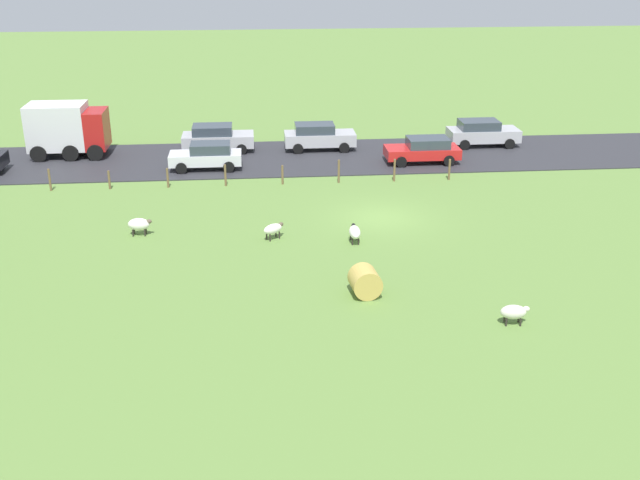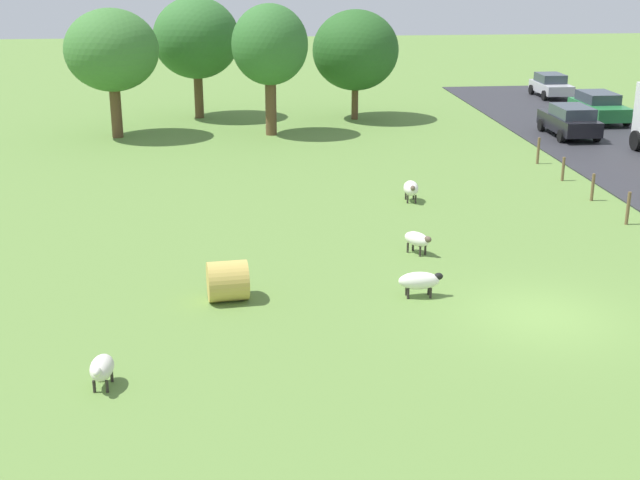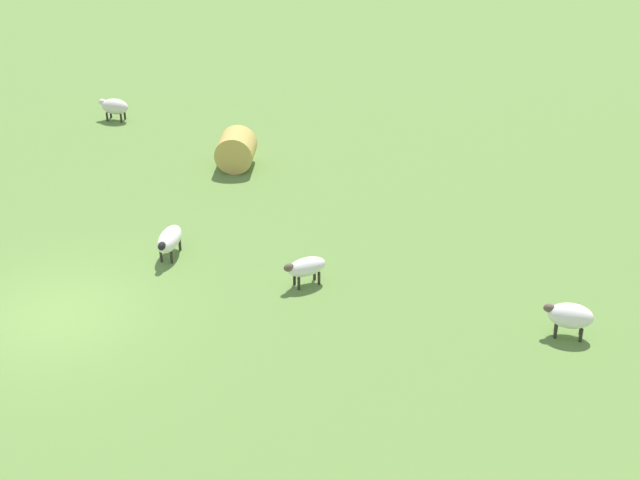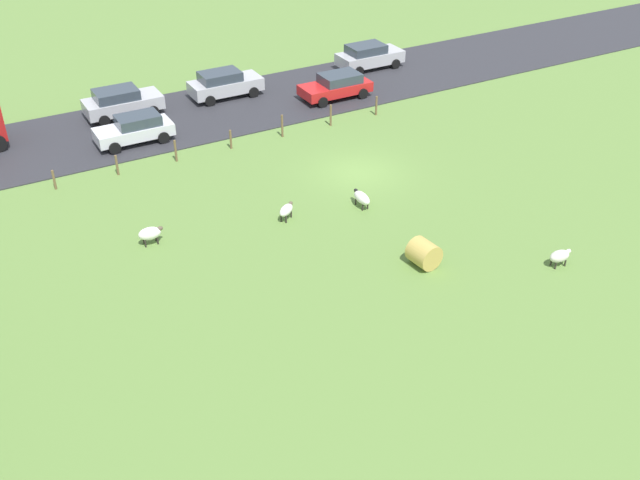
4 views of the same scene
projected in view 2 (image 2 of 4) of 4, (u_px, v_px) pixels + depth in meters
ground_plane at (542, 316)px, 22.94m from camera, size 160.00×160.00×0.00m
sheep_0 at (411, 188)px, 33.30m from camera, size 0.62×1.10×0.81m
sheep_1 at (102, 368)px, 19.04m from camera, size 0.58×1.04×0.73m
sheep_2 at (420, 281)px, 24.08m from camera, size 1.26×0.52×0.73m
sheep_3 at (417, 239)px, 27.52m from camera, size 0.93×1.04×0.71m
hay_bale_0 at (228, 281)px, 23.84m from camera, size 1.21×1.22×1.12m
tree_0 at (112, 51)px, 43.62m from camera, size 4.74×4.74×6.53m
tree_1 at (356, 50)px, 48.68m from camera, size 4.86×4.86×6.15m
tree_2 at (196, 38)px, 48.88m from camera, size 4.88×4.88×6.82m
tree_3 at (270, 46)px, 44.19m from camera, size 3.93×3.93×6.72m
fence_post_4 at (628, 208)px, 30.46m from camera, size 0.12×0.12×1.19m
fence_post_5 at (593, 187)px, 33.40m from camera, size 0.12×0.12×1.07m
fence_post_6 at (563, 169)px, 36.32m from camera, size 0.12×0.12×1.02m
fence_post_7 at (538, 151)px, 39.21m from camera, size 0.12×0.12×1.20m
car_1 at (551, 85)px, 56.87m from camera, size 1.98×3.84×1.50m
car_2 at (599, 106)px, 48.67m from camera, size 2.19×4.55×1.61m
car_6 at (570, 120)px, 44.62m from camera, size 2.08×4.44×1.63m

